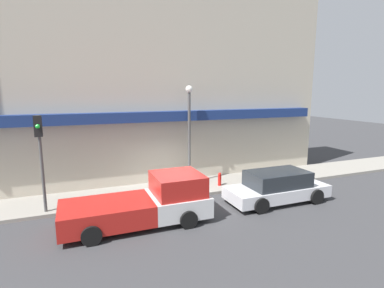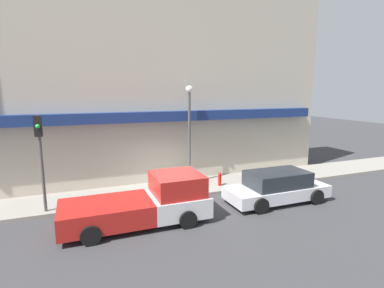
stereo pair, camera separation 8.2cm
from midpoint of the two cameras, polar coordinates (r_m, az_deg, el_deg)
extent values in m
plane|color=#38383A|center=(13.84, -3.33, -10.63)|extent=(80.00, 80.00, 0.00)
cube|color=gray|center=(14.97, -4.90, -8.74)|extent=(36.00, 2.57, 0.15)
cube|color=#BCB29E|center=(16.87, -7.95, 10.77)|extent=(19.80, 3.00, 10.25)
cube|color=navy|center=(15.17, -6.18, 5.25)|extent=(18.22, 0.60, 0.50)
cube|color=silver|center=(11.88, -2.97, -11.14)|extent=(2.14, 2.08, 0.75)
cube|color=#B21E19|center=(11.63, -3.00, -7.58)|extent=(1.82, 1.91, 0.79)
cube|color=#B21E19|center=(11.38, -16.16, -12.52)|extent=(3.21, 2.08, 0.75)
cylinder|color=black|center=(12.91, -4.23, -10.62)|extent=(0.66, 0.22, 0.66)
cylinder|color=black|center=(11.09, -0.91, -14.17)|extent=(0.66, 0.22, 0.66)
cylinder|color=black|center=(12.41, -19.35, -12.06)|extent=(0.66, 0.22, 0.66)
cylinder|color=black|center=(10.51, -18.83, -16.19)|extent=(0.66, 0.22, 0.66)
cube|color=silver|center=(14.04, 15.68, -8.70)|extent=(4.61, 1.78, 0.52)
cube|color=#23282D|center=(13.87, 15.79, -6.36)|extent=(2.67, 1.61, 0.67)
cylinder|color=black|center=(15.60, 17.88, -7.42)|extent=(0.66, 0.22, 0.66)
cylinder|color=black|center=(14.35, 22.45, -9.24)|extent=(0.66, 0.22, 0.66)
cylinder|color=black|center=(14.02, 8.70, -9.02)|extent=(0.66, 0.22, 0.66)
cylinder|color=black|center=(12.61, 12.86, -11.37)|extent=(0.66, 0.22, 0.66)
cylinder|color=red|center=(15.37, 5.13, -6.93)|extent=(0.17, 0.17, 0.52)
sphere|color=red|center=(15.28, 5.15, -5.73)|extent=(0.16, 0.16, 0.16)
cylinder|color=#4C4C4C|center=(15.22, -0.69, 0.92)|extent=(0.14, 0.14, 4.65)
sphere|color=silver|center=(15.03, -0.71, 10.40)|extent=(0.36, 0.36, 0.36)
cylinder|color=#4C4C4C|center=(13.04, -26.85, -3.53)|extent=(0.12, 0.12, 3.84)
cube|color=black|center=(12.64, -27.45, 3.03)|extent=(0.28, 0.20, 0.80)
sphere|color=green|center=(12.52, -27.50, 2.97)|extent=(0.16, 0.16, 0.16)
camera|label=1|loc=(0.04, -90.16, -0.03)|focal=28.00mm
camera|label=2|loc=(0.04, 89.84, 0.03)|focal=28.00mm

